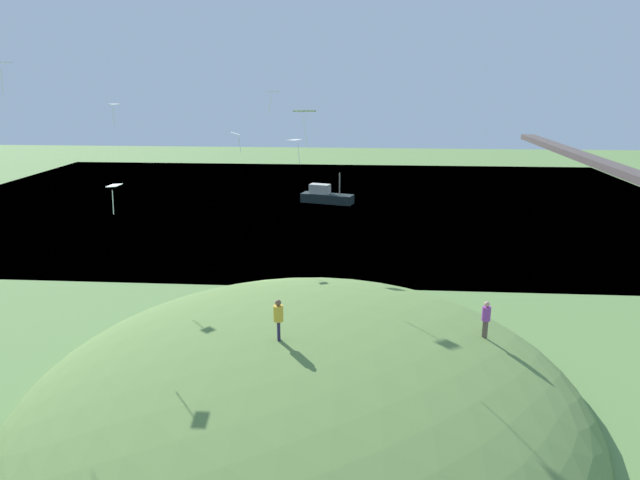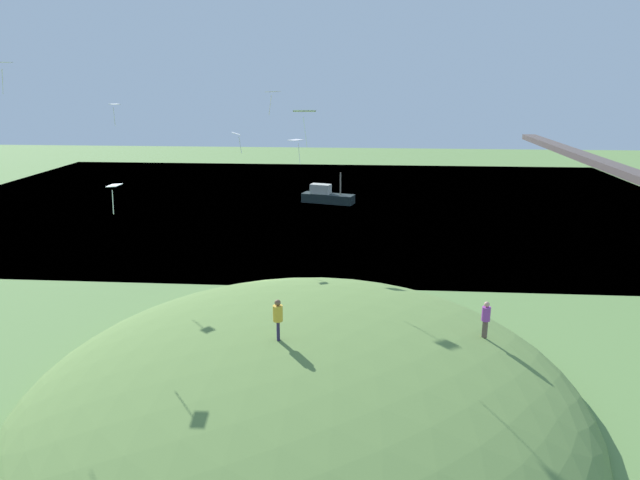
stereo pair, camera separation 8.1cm
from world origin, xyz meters
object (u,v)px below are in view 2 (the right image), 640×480
object	(u,v)px
kite_5	(273,93)
kite_7	(236,135)
kite_0	(296,141)
kite_1	(115,106)
boat_on_lake	(326,196)
person_walking_path	(278,315)
person_with_child	(486,315)
kite_4	(304,112)
kite_2	(114,187)

from	to	relation	value
kite_5	kite_7	world-z (taller)	kite_5
kite_0	kite_1	distance (m)	11.53
boat_on_lake	kite_5	xyz separation A→B (m)	(26.76, -1.43, 11.46)
person_walking_path	person_with_child	bearing A→B (deg)	-87.18
kite_7	person_with_child	bearing A→B (deg)	42.45
kite_5	kite_7	bearing A→B (deg)	-142.77
kite_0	kite_4	distance (m)	11.21
boat_on_lake	kite_1	xyz separation A→B (m)	(27.78, -10.61, 10.74)
person_walking_path	kite_0	bearing A→B (deg)	-9.40
kite_4	kite_0	bearing A→B (deg)	-170.92
person_walking_path	kite_2	world-z (taller)	kite_2
boat_on_lake	kite_5	size ratio (longest dim) A/B	4.23
kite_2	kite_7	bearing A→B (deg)	172.31
kite_0	kite_7	size ratio (longest dim) A/B	1.15
kite_2	kite_7	world-z (taller)	kite_7
kite_2	kite_5	distance (m)	12.74
kite_1	kite_4	bearing A→B (deg)	64.14
kite_0	kite_5	distance (m)	5.26
kite_5	kite_4	bearing A→B (deg)	20.95
kite_2	boat_on_lake	bearing A→B (deg)	170.03
person_walking_path	kite_7	world-z (taller)	kite_7
kite_1	kite_4	size ratio (longest dim) A/B	0.71
person_with_child	kite_5	bearing A→B (deg)	173.05
person_with_child	kite_0	size ratio (longest dim) A/B	0.99
person_with_child	kite_4	distance (m)	12.51
person_with_child	person_walking_path	bearing A→B (deg)	-124.66
person_walking_path	kite_1	xyz separation A→B (m)	(-12.69, -11.37, 7.47)
kite_1	kite_7	bearing A→B (deg)	130.74
boat_on_lake	person_with_child	distance (m)	39.14
kite_4	kite_5	bearing A→B (deg)	-159.05
kite_5	kite_2	bearing A→B (deg)	-25.32
person_walking_path	kite_2	bearing A→B (deg)	56.40
person_walking_path	kite_7	distance (m)	19.41
kite_1	kite_4	world-z (taller)	kite_4
person_walking_path	kite_1	bearing A→B (deg)	28.17
kite_4	kite_7	size ratio (longest dim) A/B	1.22
boat_on_lake	kite_7	bearing A→B (deg)	95.17
person_with_child	boat_on_lake	bearing A→B (deg)	142.79
boat_on_lake	kite_5	distance (m)	29.15
person_with_child	kite_4	xyz separation A→B (m)	(-4.43, -8.27, 8.28)
kite_4	kite_2	bearing A→B (deg)	-61.06
kite_0	kite_2	size ratio (longest dim) A/B	1.31
kite_2	kite_4	world-z (taller)	kite_4
kite_4	kite_1	bearing A→B (deg)	-115.86
boat_on_lake	kite_4	world-z (taller)	kite_4
boat_on_lake	kite_0	size ratio (longest dim) A/B	3.47
kite_0	kite_1	world-z (taller)	kite_1
person_walking_path	kite_5	xyz separation A→B (m)	(-13.71, -2.18, 8.19)
boat_on_lake	kite_4	xyz separation A→B (m)	(33.49, 1.15, 10.74)
person_walking_path	kite_4	xyz separation A→B (m)	(-6.99, 0.39, 7.47)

